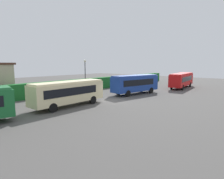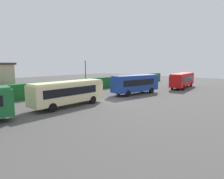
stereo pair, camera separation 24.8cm
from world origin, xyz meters
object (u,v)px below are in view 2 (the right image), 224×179
object	(u,v)px
bus_blue	(136,83)
person_right	(134,87)
bus_cream	(68,92)
traffic_cone	(67,94)
bus_red	(182,79)
lamppost	(85,73)
person_center	(49,98)

from	to	relation	value
bus_blue	person_right	distance (m)	3.53
bus_cream	traffic_cone	size ratio (longest dim) A/B	15.90
bus_red	lamppost	xyz separation A→B (m)	(-18.35, 9.32, 1.76)
lamppost	bus_blue	bearing A→B (deg)	-51.84
bus_red	traffic_cone	bearing A→B (deg)	148.93
person_center	person_right	distance (m)	17.07
bus_red	lamppost	distance (m)	20.66
person_right	lamppost	xyz separation A→B (m)	(-7.84, 4.48, 2.69)
lamppost	person_right	bearing A→B (deg)	-29.77
bus_red	person_center	size ratio (longest dim) A/B	5.90
traffic_cone	bus_blue	bearing A→B (deg)	-38.44
bus_blue	traffic_cone	bearing A→B (deg)	151.42
person_right	bus_red	bearing A→B (deg)	149.60
bus_cream	bus_blue	size ratio (longest dim) A/B	1.03
bus_blue	bus_red	bearing A→B (deg)	-1.76
bus_red	lamppost	size ratio (longest dim) A/B	1.89
bus_blue	bus_red	world-z (taller)	bus_blue
bus_blue	bus_red	distance (m)	13.42
bus_blue	traffic_cone	world-z (taller)	bus_blue
bus_blue	lamppost	bearing A→B (deg)	138.03
person_center	lamppost	bearing A→B (deg)	-76.93
bus_cream	bus_blue	world-z (taller)	bus_blue
lamppost	traffic_cone	bearing A→B (deg)	174.07
bus_cream	person_right	distance (m)	15.71
bus_blue	bus_red	size ratio (longest dim) A/B	0.86
bus_cream	person_right	world-z (taller)	bus_cream
bus_blue	traffic_cone	size ratio (longest dim) A/B	15.37
lamppost	person_center	bearing A→B (deg)	-157.10
bus_red	traffic_cone	xyz separation A→B (m)	(-21.96, 9.70, -1.48)
bus_red	lamppost	bearing A→B (deg)	145.82
person_center	lamppost	size ratio (longest dim) A/B	0.32
person_right	traffic_cone	distance (m)	12.44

